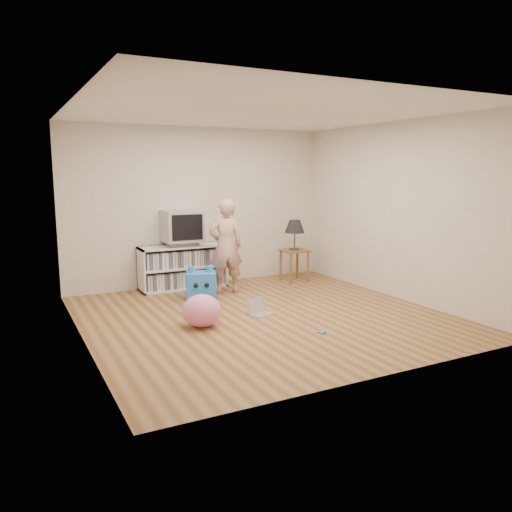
{
  "coord_description": "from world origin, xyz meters",
  "views": [
    {
      "loc": [
        -2.99,
        -5.59,
        1.86
      ],
      "look_at": [
        0.1,
        0.4,
        0.73
      ],
      "focal_mm": 35.0,
      "sensor_mm": 36.0,
      "label": 1
    }
  ],
  "objects_px": {
    "plush_blue": "(201,285)",
    "plush_pink": "(202,311)",
    "dvd_deck": "(182,243)",
    "person": "(226,246)",
    "side_table": "(294,257)",
    "crt_tv": "(182,226)",
    "table_lamp": "(295,227)",
    "media_unit": "(183,267)",
    "laptop": "(259,310)"
  },
  "relations": [
    {
      "from": "plush_blue",
      "to": "plush_pink",
      "type": "height_order",
      "value": "plush_blue"
    },
    {
      "from": "dvd_deck",
      "to": "person",
      "type": "xyz_separation_m",
      "value": [
        0.49,
        -0.62,
        -0.0
      ]
    },
    {
      "from": "side_table",
      "to": "person",
      "type": "height_order",
      "value": "person"
    },
    {
      "from": "crt_tv",
      "to": "table_lamp",
      "type": "height_order",
      "value": "crt_tv"
    },
    {
      "from": "media_unit",
      "to": "laptop",
      "type": "relative_size",
      "value": 3.76
    },
    {
      "from": "person",
      "to": "plush_pink",
      "type": "bearing_deg",
      "value": 65.26
    },
    {
      "from": "crt_tv",
      "to": "media_unit",
      "type": "bearing_deg",
      "value": 90.0
    },
    {
      "from": "dvd_deck",
      "to": "crt_tv",
      "type": "distance_m",
      "value": 0.29
    },
    {
      "from": "media_unit",
      "to": "crt_tv",
      "type": "height_order",
      "value": "crt_tv"
    },
    {
      "from": "person",
      "to": "table_lamp",
      "type": "bearing_deg",
      "value": -161.04
    },
    {
      "from": "table_lamp",
      "to": "plush_blue",
      "type": "bearing_deg",
      "value": -166.87
    },
    {
      "from": "dvd_deck",
      "to": "side_table",
      "type": "distance_m",
      "value": 1.95
    },
    {
      "from": "media_unit",
      "to": "person",
      "type": "height_order",
      "value": "person"
    },
    {
      "from": "media_unit",
      "to": "plush_blue",
      "type": "height_order",
      "value": "media_unit"
    },
    {
      "from": "side_table",
      "to": "laptop",
      "type": "bearing_deg",
      "value": -134.07
    },
    {
      "from": "table_lamp",
      "to": "person",
      "type": "relative_size",
      "value": 0.35
    },
    {
      "from": "plush_blue",
      "to": "table_lamp",
      "type": "bearing_deg",
      "value": 32.26
    },
    {
      "from": "crt_tv",
      "to": "person",
      "type": "distance_m",
      "value": 0.84
    },
    {
      "from": "dvd_deck",
      "to": "crt_tv",
      "type": "xyz_separation_m",
      "value": [
        0.0,
        -0.0,
        0.29
      ]
    },
    {
      "from": "dvd_deck",
      "to": "table_lamp",
      "type": "xyz_separation_m",
      "value": [
        1.89,
        -0.37,
        0.21
      ]
    },
    {
      "from": "side_table",
      "to": "table_lamp",
      "type": "height_order",
      "value": "table_lamp"
    },
    {
      "from": "person",
      "to": "laptop",
      "type": "relative_size",
      "value": 3.95
    },
    {
      "from": "table_lamp",
      "to": "plush_pink",
      "type": "relative_size",
      "value": 1.1
    },
    {
      "from": "dvd_deck",
      "to": "side_table",
      "type": "xyz_separation_m",
      "value": [
        1.89,
        -0.37,
        -0.32
      ]
    },
    {
      "from": "media_unit",
      "to": "laptop",
      "type": "xyz_separation_m",
      "value": [
        0.38,
        -1.94,
        -0.29
      ]
    },
    {
      "from": "dvd_deck",
      "to": "plush_pink",
      "type": "distance_m",
      "value": 2.2
    },
    {
      "from": "media_unit",
      "to": "person",
      "type": "xyz_separation_m",
      "value": [
        0.49,
        -0.64,
        0.38
      ]
    },
    {
      "from": "crt_tv",
      "to": "laptop",
      "type": "relative_size",
      "value": 1.61
    },
    {
      "from": "media_unit",
      "to": "crt_tv",
      "type": "relative_size",
      "value": 2.33
    },
    {
      "from": "side_table",
      "to": "person",
      "type": "bearing_deg",
      "value": -169.86
    },
    {
      "from": "media_unit",
      "to": "side_table",
      "type": "xyz_separation_m",
      "value": [
        1.89,
        -0.39,
        0.07
      ]
    },
    {
      "from": "plush_blue",
      "to": "laptop",
      "type": "bearing_deg",
      "value": -51.78
    },
    {
      "from": "crt_tv",
      "to": "side_table",
      "type": "distance_m",
      "value": 2.02
    },
    {
      "from": "side_table",
      "to": "laptop",
      "type": "xyz_separation_m",
      "value": [
        -1.51,
        -1.56,
        -0.36
      ]
    },
    {
      "from": "dvd_deck",
      "to": "table_lamp",
      "type": "relative_size",
      "value": 0.87
    },
    {
      "from": "plush_blue",
      "to": "plush_pink",
      "type": "xyz_separation_m",
      "value": [
        -0.48,
        -1.27,
        -0.01
      ]
    },
    {
      "from": "side_table",
      "to": "plush_blue",
      "type": "height_order",
      "value": "side_table"
    },
    {
      "from": "dvd_deck",
      "to": "plush_pink",
      "type": "relative_size",
      "value": 0.96
    },
    {
      "from": "side_table",
      "to": "table_lamp",
      "type": "xyz_separation_m",
      "value": [
        -0.0,
        0.0,
        0.53
      ]
    },
    {
      "from": "media_unit",
      "to": "table_lamp",
      "type": "distance_m",
      "value": 2.02
    },
    {
      "from": "table_lamp",
      "to": "laptop",
      "type": "distance_m",
      "value": 2.34
    },
    {
      "from": "crt_tv",
      "to": "side_table",
      "type": "height_order",
      "value": "crt_tv"
    },
    {
      "from": "media_unit",
      "to": "laptop",
      "type": "bearing_deg",
      "value": -78.85
    },
    {
      "from": "person",
      "to": "crt_tv",
      "type": "bearing_deg",
      "value": -43.01
    },
    {
      "from": "plush_pink",
      "to": "dvd_deck",
      "type": "bearing_deg",
      "value": 76.93
    },
    {
      "from": "side_table",
      "to": "plush_pink",
      "type": "relative_size",
      "value": 1.17
    },
    {
      "from": "plush_pink",
      "to": "table_lamp",
      "type": "bearing_deg",
      "value": 35.81
    },
    {
      "from": "media_unit",
      "to": "person",
      "type": "relative_size",
      "value": 0.95
    },
    {
      "from": "laptop",
      "to": "plush_blue",
      "type": "distance_m",
      "value": 1.19
    },
    {
      "from": "dvd_deck",
      "to": "table_lamp",
      "type": "bearing_deg",
      "value": -11.08
    }
  ]
}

